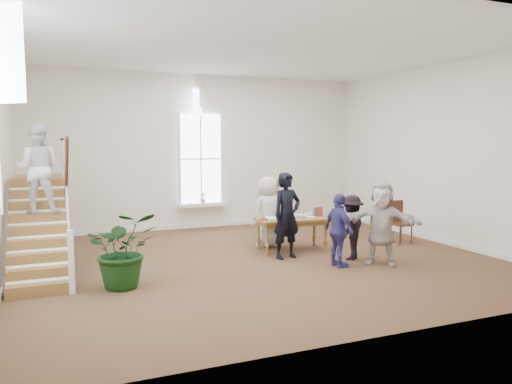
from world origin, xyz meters
name	(u,v)px	position (x,y,z in m)	size (l,w,h in m)	color
ground	(259,260)	(0.00, 0.00, 0.00)	(10.00, 10.00, 0.00)	#4F311F
room_shell	(202,214)	(0.00, 4.39, 0.40)	(10.49, 10.00, 10.00)	white
staircase	(39,191)	(-4.34, 0.75, 1.62)	(1.10, 4.10, 2.92)	brown
library_table	(291,221)	(1.09, 0.63, 0.69)	(1.71, 0.95, 0.84)	brown
police_officer	(287,216)	(0.65, -0.02, 0.95)	(0.69, 0.46, 1.90)	black
elderly_woman	(268,212)	(0.75, 1.23, 0.86)	(0.84, 0.55, 1.73)	silver
person_yellow	(271,210)	(1.05, 1.73, 0.83)	(0.81, 0.63, 1.67)	#CDB680
woman_cluster_a	(339,230)	(1.31, -1.11, 0.76)	(0.89, 0.37, 1.52)	navy
woman_cluster_b	(352,227)	(1.91, -0.66, 0.71)	(0.91, 0.53, 1.42)	black
woman_cluster_c	(381,223)	(2.21, -1.31, 0.88)	(1.63, 0.52, 1.76)	beige
floor_plant	(124,249)	(-2.98, -0.90, 0.68)	(1.23, 1.07, 1.37)	black
side_chair	(398,219)	(3.99, 0.38, 0.60)	(0.49, 0.49, 1.07)	#351C0E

